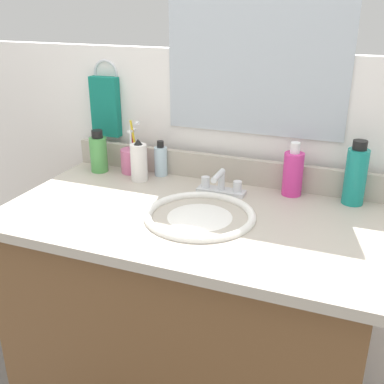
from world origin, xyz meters
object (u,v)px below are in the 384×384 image
(bottle_mouthwash_teal, at_px, (356,175))
(bottle_gel_clear, at_px, (161,160))
(bottle_lotion_white, at_px, (139,162))
(cup_pink, at_px, (132,160))
(hand_towel, at_px, (106,107))
(bottle_soap_pink, at_px, (293,173))
(bottle_toner_green, at_px, (99,153))
(faucet, at_px, (221,185))

(bottle_mouthwash_teal, bearing_deg, bottle_gel_clear, 179.11)
(bottle_lotion_white, bearing_deg, bottle_gel_clear, 56.88)
(bottle_gel_clear, xyz_separation_m, cup_pink, (-0.11, -0.01, -0.01))
(hand_towel, height_order, bottle_gel_clear, hand_towel)
(bottle_lotion_white, xyz_separation_m, bottle_gel_clear, (0.05, 0.07, -0.01))
(hand_towel, relative_size, bottle_gel_clear, 1.72)
(bottle_soap_pink, bearing_deg, bottle_lotion_white, -172.80)
(hand_towel, distance_m, bottle_soap_pink, 0.74)
(bottle_soap_pink, distance_m, cup_pink, 0.59)
(bottle_toner_green, distance_m, bottle_mouthwash_teal, 0.89)
(bottle_toner_green, relative_size, bottle_mouthwash_teal, 0.77)
(faucet, xyz_separation_m, bottle_soap_pink, (0.22, 0.08, 0.05))
(cup_pink, bearing_deg, faucet, -11.51)
(bottle_gel_clear, xyz_separation_m, bottle_mouthwash_teal, (0.66, -0.01, 0.04))
(bottle_gel_clear, relative_size, cup_pink, 0.66)
(bottle_gel_clear, distance_m, cup_pink, 0.11)
(faucet, bearing_deg, bottle_lotion_white, 178.01)
(bottle_lotion_white, bearing_deg, cup_pink, 134.53)
(bottle_toner_green, bearing_deg, bottle_mouthwash_teal, 2.25)
(bottle_gel_clear, bearing_deg, cup_pink, -174.69)
(bottle_toner_green, xyz_separation_m, bottle_soap_pink, (0.70, 0.04, 0.01))
(bottle_toner_green, bearing_deg, bottle_lotion_white, -9.19)
(bottle_gel_clear, bearing_deg, faucet, -18.46)
(bottle_lotion_white, distance_m, bottle_mouthwash_teal, 0.72)
(cup_pink, bearing_deg, hand_towel, 155.30)
(bottle_toner_green, xyz_separation_m, bottle_mouthwash_teal, (0.89, 0.04, 0.02))
(faucet, bearing_deg, bottle_soap_pink, 19.32)
(bottle_lotion_white, height_order, bottle_mouthwash_teal, bottle_mouthwash_teal)
(bottle_lotion_white, height_order, bottle_toner_green, bottle_toner_green)
(hand_towel, xyz_separation_m, faucet, (0.50, -0.14, -0.19))
(hand_towel, bearing_deg, bottle_gel_clear, -11.82)
(hand_towel, height_order, cup_pink, hand_towel)
(faucet, relative_size, bottle_mouthwash_teal, 0.79)
(faucet, bearing_deg, bottle_toner_green, 175.30)
(bottle_lotion_white, relative_size, cup_pink, 0.77)
(bottle_soap_pink, bearing_deg, hand_towel, 175.21)
(faucet, bearing_deg, bottle_mouthwash_teal, 10.39)
(bottle_toner_green, height_order, bottle_gel_clear, bottle_toner_green)
(hand_towel, xyz_separation_m, bottle_mouthwash_teal, (0.91, -0.06, -0.13))
(bottle_mouthwash_teal, xyz_separation_m, cup_pink, (-0.78, -0.00, -0.05))
(hand_towel, bearing_deg, bottle_mouthwash_teal, -3.89)
(bottle_toner_green, height_order, bottle_mouthwash_teal, bottle_mouthwash_teal)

